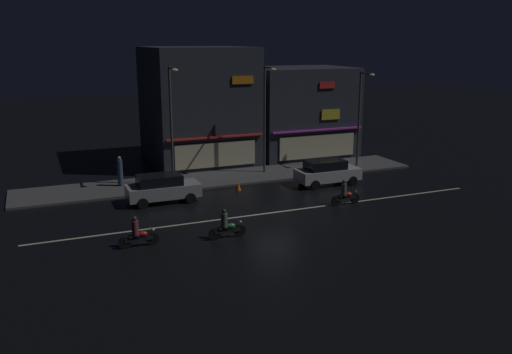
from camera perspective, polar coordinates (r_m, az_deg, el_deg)
ground_plane at (r=30.61m, az=1.98°, el=-3.74°), size 140.00×140.00×0.00m
lane_divider_stripe at (r=30.61m, az=1.98°, el=-3.73°), size 26.61×0.16×0.01m
sidewalk_far at (r=37.94m, az=-3.19°, el=-0.08°), size 28.01×4.23×0.14m
storefront_left_block at (r=43.19m, az=-6.16°, el=7.52°), size 7.65×8.82×8.91m
storefront_center_block at (r=45.43m, az=4.54°, el=6.84°), size 8.20×6.73×7.25m
streetlamp_west at (r=35.27m, az=-8.85°, el=6.24°), size 0.44×1.64×7.69m
streetlamp_mid at (r=38.39m, az=1.03°, el=6.92°), size 0.44×1.64×7.53m
streetlamp_east at (r=41.04m, az=10.96°, el=6.79°), size 0.44×1.64×7.05m
pedestrian_on_sidewalk at (r=36.44m, az=-14.09°, el=0.50°), size 0.35×0.35×1.97m
parked_car_near_kerb at (r=32.79m, az=-9.82°, el=-1.13°), size 4.30×1.98×1.67m
parked_car_trailing at (r=36.56m, az=7.48°, el=0.55°), size 4.30×1.98×1.67m
motorcycle_lead at (r=26.55m, az=-3.15°, el=-5.17°), size 1.90×0.60×1.52m
motorcycle_following at (r=32.26m, az=9.32°, el=-1.81°), size 1.90×0.60×1.52m
motorcycle_opposite_lane at (r=26.05m, az=-12.34°, el=-5.89°), size 1.90×0.60×1.52m
traffic_cone at (r=34.98m, az=-1.87°, el=-0.96°), size 0.36×0.36×0.55m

